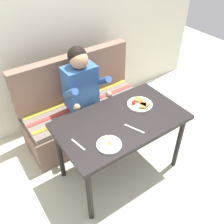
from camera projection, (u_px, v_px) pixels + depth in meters
The scene contains 9 objects.
ground_plane at pixel (120, 169), 2.71m from camera, with size 8.00×8.00×0.00m, color beige.
back_wall at pixel (54, 19), 2.70m from camera, with size 4.40×0.10×2.60m, color beige.
table at pixel (121, 126), 2.30m from camera, with size 1.20×0.70×0.73m.
couch at pixel (83, 111), 2.99m from camera, with size 1.44×0.56×1.00m.
person at pixel (84, 91), 2.59m from camera, with size 0.45×0.61×1.21m.
plate_breakfast at pixel (140, 104), 2.41m from camera, with size 0.25×0.25×0.05m.
plate_eggs at pixel (109, 145), 1.99m from camera, with size 0.21×0.21×0.04m.
fork at pixel (78, 145), 2.00m from camera, with size 0.01×0.17×0.01m, color silver.
knife at pixel (134, 129), 2.15m from camera, with size 0.01×0.20×0.01m, color silver.
Camera 1 is at (-1.04, -1.34, 2.21)m, focal length 39.17 mm.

